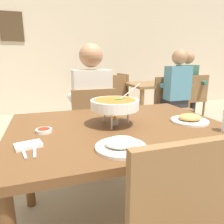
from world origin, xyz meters
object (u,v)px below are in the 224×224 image
chair_bg_left (170,102)px  patron_bg_left (176,88)px  dining_table_far (156,91)px  chair_bg_right (118,94)px  curry_bowl (115,105)px  patron_bg_middle (187,83)px  chair_bg_corner (117,98)px  diner_main (91,103)px  chair_diner_main (92,126)px  rice_plate (121,145)px  sauce_dish (44,130)px  chair_bg_middle (193,96)px  dining_table_main (119,140)px  appetizer_plate (190,119)px

chair_bg_left → patron_bg_left: size_ratio=0.69×
dining_table_far → chair_bg_right: chair_bg_right is taller
curry_bowl → patron_bg_middle: size_ratio=0.25×
chair_bg_right → chair_bg_corner: same height
dining_table_far → chair_bg_left: (-0.02, -0.48, -0.11)m
diner_main → chair_bg_left: (1.43, 0.78, -0.24)m
diner_main → patron_bg_left: 1.64m
dining_table_far → chair_diner_main: bearing=-138.4°
patron_bg_middle → dining_table_far: bearing=176.0°
chair_bg_right → patron_bg_middle: patron_bg_middle is taller
rice_plate → dining_table_far: 2.88m
chair_diner_main → chair_bg_left: bearing=29.6°
chair_bg_left → patron_bg_left: (0.05, -0.06, 0.24)m
chair_bg_left → rice_plate: bearing=-128.6°
chair_bg_right → chair_bg_corner: (-0.15, -0.39, 0.00)m
diner_main → sauce_dish: 0.93m
rice_plate → chair_bg_middle: 3.23m
chair_diner_main → dining_table_far: size_ratio=0.90×
chair_diner_main → rice_plate: chair_diner_main is taller
dining_table_main → chair_bg_corner: 2.35m
chair_bg_middle → chair_bg_right: size_ratio=1.00×
sauce_dish → chair_bg_left: size_ratio=0.10×
rice_plate → patron_bg_left: 2.46m
chair_diner_main → dining_table_main: bearing=-90.0°
patron_bg_left → dining_table_far: bearing=92.8°
appetizer_plate → chair_bg_right: size_ratio=0.27×
chair_bg_corner → rice_plate: bearing=-109.0°
sauce_dish → rice_plate: bearing=-45.8°
dining_table_main → rice_plate: size_ratio=5.54×
sauce_dish → chair_bg_right: 2.94m
diner_main → patron_bg_left: (1.48, 0.72, 0.00)m
dining_table_main → chair_bg_corner: size_ratio=1.48×
curry_bowl → sauce_dish: bearing=-178.0°
patron_bg_left → dining_table_main: bearing=-133.9°
chair_bg_right → patron_bg_left: 1.23m
diner_main → chair_bg_left: bearing=28.6°
dining_table_far → patron_bg_middle: 0.64m
chair_diner_main → diner_main: 0.24m
rice_plate → patron_bg_left: patron_bg_left is taller
chair_bg_left → chair_bg_middle: same height
chair_bg_corner → patron_bg_left: (0.72, -0.68, 0.24)m
diner_main → dining_table_far: 1.93m
chair_bg_left → curry_bowl: bearing=-132.7°
dining_table_main → patron_bg_middle: size_ratio=1.02×
chair_diner_main → patron_bg_middle: bearing=31.0°
diner_main → chair_bg_corner: 1.61m
sauce_dish → chair_bg_middle: size_ratio=0.10×
sauce_dish → dining_table_far: sauce_dish is taller
chair_diner_main → patron_bg_left: 1.68m
chair_diner_main → curry_bowl: bearing=-91.7°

